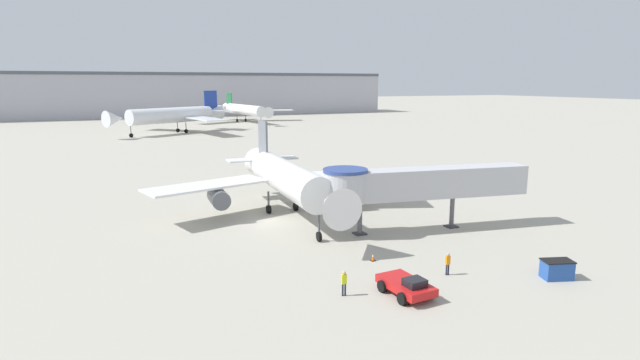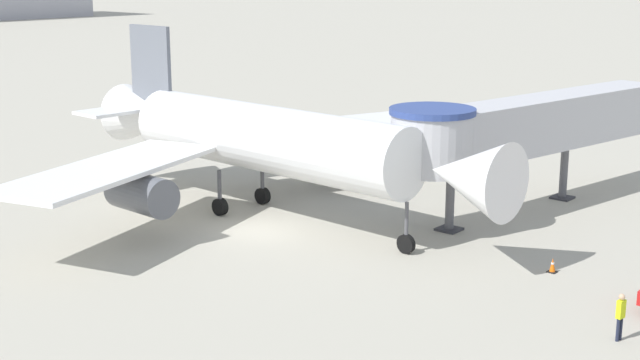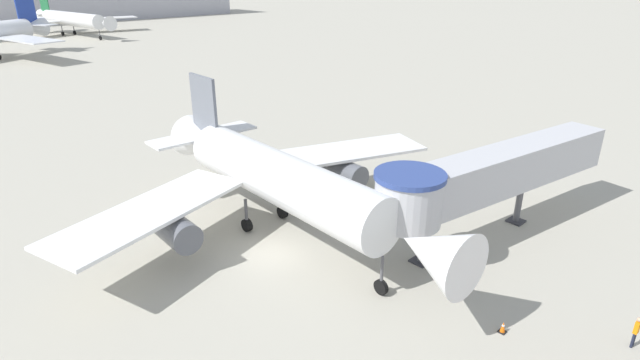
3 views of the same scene
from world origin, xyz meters
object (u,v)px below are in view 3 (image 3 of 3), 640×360
Objects in this scene: ground_crew_marshaller at (636,330)px; traffic_cone_near_nose at (503,327)px; jet_bridge at (485,175)px; main_airplane at (277,179)px; background_jet_green_tail at (70,19)px.

traffic_cone_near_nose is at bearing -50.77° from ground_crew_marshaller.
traffic_cone_near_nose is at bearing -133.08° from jet_bridge.
jet_bridge is at bearing -108.07° from ground_crew_marshaller.
main_airplane is 17.32× the size of ground_crew_marshaller.
traffic_cone_near_nose is (1.62, -15.80, -3.71)m from main_airplane.
ground_crew_marshaller is (-4.03, -10.70, -3.63)m from jet_bridge.
traffic_cone_near_nose is 6.02m from ground_crew_marshaller.
main_airplane is 16.31m from traffic_cone_near_nose.
traffic_cone_near_nose is 144.49m from background_jet_green_tail.
ground_crew_marshaller is at bearing -73.71° from main_airplane.
jet_bridge is at bearing -105.82° from background_jet_green_tail.
ground_crew_marshaller is at bearing -101.56° from jet_bridge.
ground_crew_marshaller is (3.57, -4.80, 0.68)m from traffic_cone_near_nose.
main_airplane is 0.73× the size of background_jet_green_tail.
ground_crew_marshaller is 148.56m from background_jet_green_tail.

